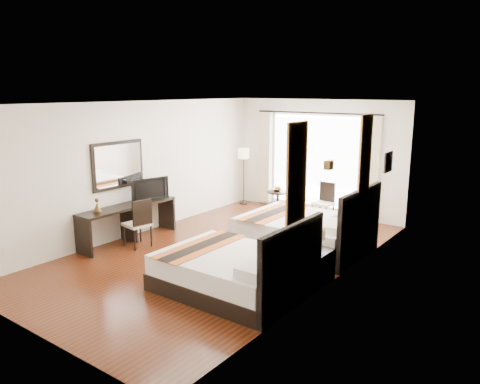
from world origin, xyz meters
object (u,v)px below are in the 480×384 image
Objects in this scene: bed_far at (307,232)px; table_lamp at (318,236)px; bed_near at (236,271)px; floor_lamp at (244,157)px; television at (148,189)px; fruit_bowl at (277,190)px; window_chair at (323,209)px; vase at (314,251)px; side_table at (278,203)px; nightstand at (315,266)px; console_desk at (129,223)px; desk_chair at (138,232)px.

bed_far is 1.55m from table_lamp.
floor_lamp is (-3.19, 4.59, 0.95)m from bed_near.
table_lamp is 5.28m from floor_lamp.
fruit_bowl is at bearing -8.16° from television.
bed_far is 2.78× the size of television.
window_chair is (-0.69, 4.35, -0.04)m from bed_near.
fruit_bowl is (-1.80, 1.80, 0.28)m from bed_far.
window_chair is (-1.55, 3.45, -0.29)m from vase.
window_chair is at bearing 99.08° from bed_near.
side_table is (1.34, -0.41, -0.97)m from floor_lamp.
side_table is 2.54× the size of fruit_bowl.
fruit_bowl is (-0.02, 0.00, 0.32)m from side_table.
console_desk is at bearing -174.29° from nightstand.
desk_chair is at bearing -134.10° from television.
table_lamp reaches higher than vase.
bed_far is at bearing -35.29° from floor_lamp.
bed_far reaches higher than fruit_bowl.
desk_chair is (-2.72, -1.86, -0.05)m from bed_far.
bed_near is 3.70× the size of side_table.
side_table is (-2.67, 3.14, 0.03)m from nightstand.
bed_far is 3.30m from desk_chair.
bed_far is at bearing 123.50° from nightstand.
floor_lamp reaches higher than bed_near.
nightstand is 0.25× the size of console_desk.
table_lamp is 3.55m from window_chair.
nightstand is at bearing -56.50° from bed_far.
bed_near is at bearing -65.90° from fruit_bowl.
table_lamp is at bearing 55.48° from bed_near.
television is (-4.00, 0.15, 0.73)m from nightstand.
bed_near reaches higher than side_table.
bed_far reaches higher than table_lamp.
nightstand is 1.60× the size of table_lamp.
window_chair is (-1.51, 3.31, 0.01)m from nightstand.
floor_lamp is 6.46× the size of fruit_bowl.
console_desk is 4.05m from floor_lamp.
floor_lamp is 2.54× the size of side_table.
nightstand is at bearing -49.61° from side_table.
floor_lamp reaches higher than side_table.
television is at bearing -89.89° from floor_lamp.
nightstand is 3.65m from desk_chair.
bed_near is at bearing 178.07° from desk_chair.
window_chair is at bearing -5.50° from floor_lamp.
fruit_bowl is at bearing -95.53° from desk_chair.
television is (-3.11, -1.19, 0.66)m from bed_far.
bed_near is 2.84m from desk_chair.
floor_lamp reaches higher than television.
table_lamp is 0.41× the size of television.
console_desk is at bearing -90.20° from floor_lamp.
bed_far reaches higher than window_chair.
floor_lamp is (-0.40, 4.06, 0.98)m from desk_chair.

